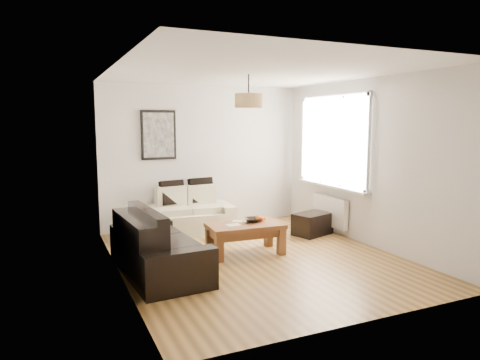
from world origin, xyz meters
name	(u,v)px	position (x,y,z in m)	size (l,w,h in m)	color
floor	(257,258)	(0.00, 0.00, 0.00)	(4.50, 4.50, 0.00)	brown
ceiling	(258,72)	(0.00, 0.00, 2.60)	(3.80, 4.50, 0.00)	white
wall_back	(204,156)	(0.00, 2.25, 1.30)	(3.80, 0.04, 2.60)	silver
wall_front	(365,190)	(0.00, -2.25, 1.30)	(3.80, 0.04, 2.60)	silver
wall_left	(118,174)	(-1.90, 0.00, 1.30)	(0.04, 4.50, 2.60)	silver
wall_right	(366,162)	(1.90, 0.00, 1.30)	(0.04, 4.50, 2.60)	silver
window_bay	(334,141)	(1.86, 0.80, 1.60)	(0.14, 1.90, 1.60)	white
radiator	(330,211)	(1.82, 0.80, 0.38)	(0.10, 0.90, 0.52)	white
poster	(159,135)	(-0.85, 2.22, 1.70)	(0.62, 0.04, 0.87)	black
pendant_shade	(249,101)	(0.00, 0.30, 2.23)	(0.40, 0.40, 0.20)	tan
loveseat_cream	(189,212)	(-0.45, 1.78, 0.38)	(1.51, 0.83, 0.75)	beige
sofa_leather	(159,244)	(-1.43, -0.05, 0.38)	(1.77, 0.86, 0.76)	black
coffee_table	(245,239)	(-0.07, 0.25, 0.22)	(1.10, 0.60, 0.45)	brown
ottoman	(312,224)	(1.45, 0.79, 0.19)	(0.65, 0.42, 0.37)	black
cushion_left	(172,193)	(-0.69, 1.96, 0.70)	(0.43, 0.13, 0.43)	black
cushion_right	(201,190)	(-0.16, 1.96, 0.71)	(0.44, 0.14, 0.44)	black
fruit_bowl	(252,220)	(0.08, 0.32, 0.48)	(0.25, 0.25, 0.06)	black
orange_a	(261,219)	(0.20, 0.30, 0.49)	(0.09, 0.09, 0.09)	#E75113
orange_b	(265,218)	(0.28, 0.30, 0.49)	(0.06, 0.06, 0.06)	orange
orange_c	(258,218)	(0.20, 0.36, 0.49)	(0.09, 0.09, 0.09)	orange
papers	(233,225)	(-0.26, 0.25, 0.45)	(0.20, 0.14, 0.01)	silver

